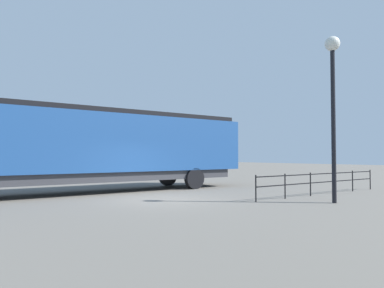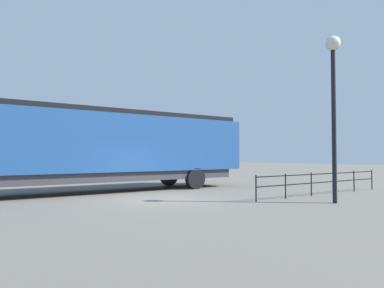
% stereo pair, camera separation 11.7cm
% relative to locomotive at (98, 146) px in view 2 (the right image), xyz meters
% --- Properties ---
extents(ground_plane, '(120.00, 120.00, 0.00)m').
position_rel_locomotive_xyz_m(ground_plane, '(4.05, 1.17, -2.22)').
color(ground_plane, '#666059').
extents(locomotive, '(2.94, 16.76, 3.94)m').
position_rel_locomotive_xyz_m(locomotive, '(0.00, 0.00, 0.00)').
color(locomotive, navy).
rests_on(locomotive, ground_plane).
extents(lamp_post, '(0.56, 0.56, 6.22)m').
position_rel_locomotive_xyz_m(lamp_post, '(8.79, 5.75, 2.31)').
color(lamp_post, black).
rests_on(lamp_post, ground_plane).
extents(platform_fence, '(0.05, 8.50, 1.02)m').
position_rel_locomotive_xyz_m(platform_fence, '(6.88, 7.84, -1.56)').
color(platform_fence, black).
rests_on(platform_fence, ground_plane).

